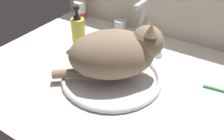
# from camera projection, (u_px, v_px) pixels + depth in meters

# --- Properties ---
(countertop) EXTENTS (1.16, 0.79, 0.03)m
(countertop) POSITION_uv_depth(u_px,v_px,m) (124.00, 83.00, 0.89)
(countertop) COLOR silver
(countertop) RESTS_ON ground
(backsplash_wall) EXTENTS (1.16, 0.02, 0.39)m
(backsplash_wall) POSITION_uv_depth(u_px,v_px,m) (171.00, 2.00, 1.07)
(backsplash_wall) COLOR beige
(backsplash_wall) RESTS_ON ground
(sink_basin) EXTENTS (0.37, 0.37, 0.02)m
(sink_basin) POSITION_uv_depth(u_px,v_px,m) (112.00, 77.00, 0.88)
(sink_basin) COLOR white
(sink_basin) RESTS_ON countertop
(faucet) EXTENTS (0.20, 0.10, 0.23)m
(faucet) POSITION_uv_depth(u_px,v_px,m) (141.00, 33.00, 0.99)
(faucet) COLOR silver
(faucet) RESTS_ON countertop
(cat) EXTENTS (0.35, 0.33, 0.21)m
(cat) POSITION_uv_depth(u_px,v_px,m) (118.00, 53.00, 0.83)
(cat) COLOR #8C755B
(cat) RESTS_ON sink_basin
(pill_bottle) EXTENTS (0.06, 0.06, 0.10)m
(pill_bottle) POSITION_uv_depth(u_px,v_px,m) (81.00, 12.00, 1.27)
(pill_bottle) COLOR white
(pill_bottle) RESTS_ON countertop
(soap_pump_bottle) EXTENTS (0.06, 0.06, 0.19)m
(soap_pump_bottle) POSITION_uv_depth(u_px,v_px,m) (79.00, 33.00, 1.03)
(soap_pump_bottle) COLOR #E5DB4C
(soap_pump_bottle) RESTS_ON countertop
(metal_jar) EXTENTS (0.06, 0.06, 0.06)m
(metal_jar) POSITION_uv_depth(u_px,v_px,m) (120.00, 26.00, 1.18)
(metal_jar) COLOR #B2B5BA
(metal_jar) RESTS_ON countertop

